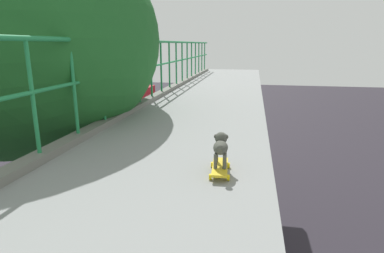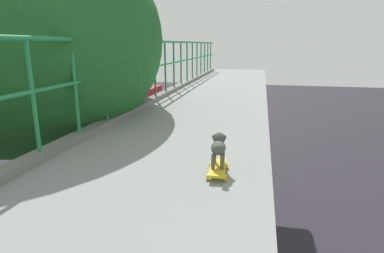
{
  "view_description": "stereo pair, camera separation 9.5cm",
  "coord_description": "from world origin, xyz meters",
  "px_view_note": "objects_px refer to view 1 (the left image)",
  "views": [
    {
      "loc": [
        1.98,
        0.27,
        7.23
      ],
      "look_at": [
        1.26,
        4.06,
        6.23
      ],
      "focal_mm": 29.79,
      "sensor_mm": 36.0,
      "label": 1
    },
    {
      "loc": [
        2.08,
        0.3,
        7.23
      ],
      "look_at": [
        1.26,
        4.06,
        6.23
      ],
      "focal_mm": 29.79,
      "sensor_mm": 36.0,
      "label": 2
    }
  ],
  "objects_px": {
    "car_white_fifth": "(46,238)",
    "car_green_sixth": "(33,184)",
    "small_dog": "(221,146)",
    "toy_skateboard": "(220,168)",
    "city_bus": "(122,111)"
  },
  "relations": [
    {
      "from": "car_green_sixth",
      "to": "small_dog",
      "type": "relative_size",
      "value": 12.03
    },
    {
      "from": "car_green_sixth",
      "to": "toy_skateboard",
      "type": "relative_size",
      "value": 8.46
    },
    {
      "from": "car_green_sixth",
      "to": "toy_skateboard",
      "type": "height_order",
      "value": "toy_skateboard"
    },
    {
      "from": "car_white_fifth",
      "to": "small_dog",
      "type": "xyz_separation_m",
      "value": [
        6.55,
        -5.68,
        5.59
      ]
    },
    {
      "from": "city_bus",
      "to": "car_green_sixth",
      "type": "bearing_deg",
      "value": -89.05
    },
    {
      "from": "city_bus",
      "to": "toy_skateboard",
      "type": "bearing_deg",
      "value": -64.21
    },
    {
      "from": "car_white_fifth",
      "to": "toy_skateboard",
      "type": "height_order",
      "value": "toy_skateboard"
    },
    {
      "from": "car_white_fifth",
      "to": "car_green_sixth",
      "type": "xyz_separation_m",
      "value": [
        -3.38,
        3.84,
        0.02
      ]
    },
    {
      "from": "car_white_fifth",
      "to": "car_green_sixth",
      "type": "height_order",
      "value": "car_green_sixth"
    },
    {
      "from": "small_dog",
      "to": "city_bus",
      "type": "bearing_deg",
      "value": 115.84
    },
    {
      "from": "car_white_fifth",
      "to": "small_dog",
      "type": "bearing_deg",
      "value": -40.94
    },
    {
      "from": "car_white_fifth",
      "to": "city_bus",
      "type": "distance_m",
      "value": 15.67
    },
    {
      "from": "toy_skateboard",
      "to": "car_green_sixth",
      "type": "bearing_deg",
      "value": 136.05
    },
    {
      "from": "toy_skateboard",
      "to": "small_dog",
      "type": "bearing_deg",
      "value": 92.3
    },
    {
      "from": "car_green_sixth",
      "to": "toy_skateboard",
      "type": "bearing_deg",
      "value": -43.95
    }
  ]
}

